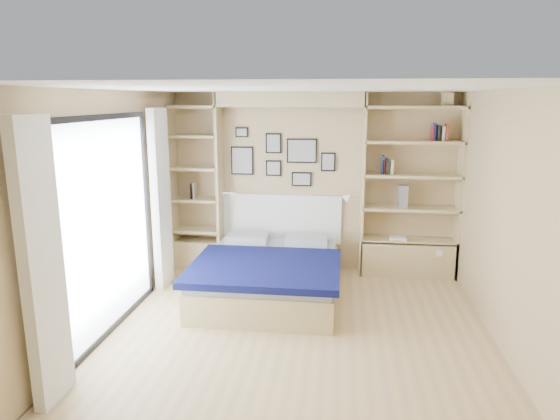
# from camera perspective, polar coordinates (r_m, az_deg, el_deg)

# --- Properties ---
(ground) EXTENTS (4.50, 4.50, 0.00)m
(ground) POSITION_cam_1_polar(r_m,az_deg,el_deg) (5.32, 1.99, -14.35)
(ground) COLOR tan
(ground) RESTS_ON ground
(room_shell) EXTENTS (4.50, 4.50, 4.50)m
(room_shell) POSITION_cam_1_polar(r_m,az_deg,el_deg) (6.43, -0.14, 0.65)
(room_shell) COLOR tan
(room_shell) RESTS_ON ground
(bed) EXTENTS (1.74, 2.21, 1.07)m
(bed) POSITION_cam_1_polar(r_m,az_deg,el_deg) (6.27, -1.19, -7.27)
(bed) COLOR tan
(bed) RESTS_ON ground
(photo_gallery) EXTENTS (1.48, 0.02, 0.82)m
(photo_gallery) POSITION_cam_1_polar(r_m,az_deg,el_deg) (7.04, 0.05, 6.04)
(photo_gallery) COLOR black
(photo_gallery) RESTS_ON ground
(reading_lamps) EXTENTS (1.92, 0.12, 0.15)m
(reading_lamps) POSITION_cam_1_polar(r_m,az_deg,el_deg) (6.88, 1.07, 1.64)
(reading_lamps) COLOR silver
(reading_lamps) RESTS_ON ground
(shelf_decor) EXTENTS (3.54, 0.23, 2.03)m
(shelf_decor) POSITION_cam_1_polar(r_m,az_deg,el_deg) (6.86, 12.53, 6.24)
(shelf_decor) COLOR #A51E1E
(shelf_decor) RESTS_ON ground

